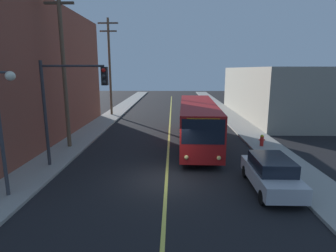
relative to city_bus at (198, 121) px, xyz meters
name	(u,v)px	position (x,y,z in m)	size (l,w,h in m)	color
ground_plane	(167,179)	(-2.20, -6.95, -1.82)	(120.00, 120.00, 0.00)	black
sidewalk_left	(88,134)	(-9.45, 3.05, -1.74)	(2.50, 90.00, 0.15)	gray
sidewalk_right	(252,134)	(5.05, 3.05, -1.74)	(2.50, 90.00, 0.15)	gray
lane_stripe_center	(170,124)	(-2.20, 8.05, -1.81)	(0.16, 60.00, 0.01)	#D8CC4C
building_right_warehouse	(290,92)	(12.30, 13.08, 1.13)	(12.00, 20.39, 5.89)	gray
city_bus	(198,121)	(0.00, 0.00, 0.00)	(3.02, 12.23, 3.20)	maroon
parked_car_silver	(271,173)	(2.79, -8.09, -0.98)	(1.87, 4.42, 1.62)	#B7B7BC
utility_pole_near	(63,59)	(-9.45, -1.23, 4.51)	(2.40, 0.28, 11.31)	brown
utility_pole_mid	(110,63)	(-9.54, 13.24, 4.57)	(2.40, 0.28, 11.42)	brown
traffic_signal_left_corner	(70,94)	(-7.61, -5.22, 2.49)	(3.75, 0.48, 6.00)	#2D2D33
street_lamp_left	(4,116)	(-9.03, -9.18, 1.92)	(0.98, 0.40, 5.50)	#38383D
fire_hydrant	(262,140)	(4.65, -0.91, -1.23)	(0.44, 0.26, 0.84)	red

